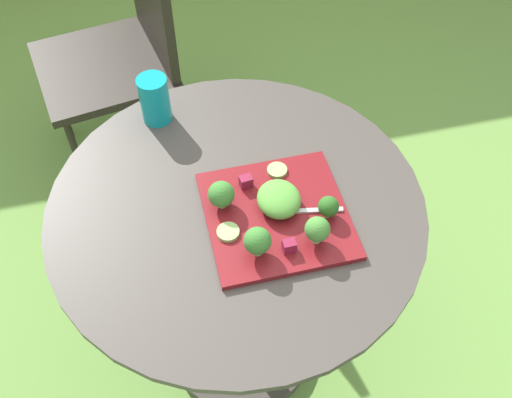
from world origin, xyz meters
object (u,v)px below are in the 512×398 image
patio_chair (124,39)px  salad_plate (276,215)px  drinking_glass (155,102)px  fork (300,211)px

patio_chair → salad_plate: size_ratio=3.01×
drinking_glass → fork: size_ratio=0.79×
patio_chair → salad_plate: patio_chair is taller
salad_plate → drinking_glass: bearing=119.6°
salad_plate → fork: (0.05, -0.01, 0.01)m
salad_plate → fork: 0.05m
patio_chair → drinking_glass: size_ratio=7.39×
patio_chair → drinking_glass: bearing=-84.9°
salad_plate → fork: size_ratio=1.94×
patio_chair → drinking_glass: 0.68m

